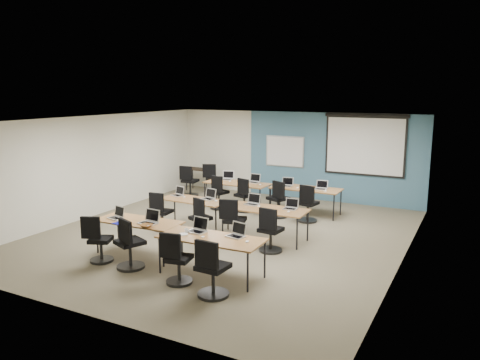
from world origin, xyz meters
The scene contains 58 objects.
floor centered at (0.00, 0.00, 0.00)m, with size 8.00×9.00×0.02m, color #6B6354.
ceiling centered at (0.00, 0.00, 2.70)m, with size 8.00×9.00×0.02m, color white.
wall_back centered at (0.00, 4.50, 1.35)m, with size 8.00×0.04×2.70m, color beige.
wall_front centered at (0.00, -4.50, 1.35)m, with size 8.00×0.04×2.70m, color beige.
wall_left centered at (-4.00, 0.00, 1.35)m, with size 0.04×9.00×2.70m, color beige.
wall_right centered at (4.00, 0.00, 1.35)m, with size 0.04×9.00×2.70m, color beige.
blue_accent_panel centered at (1.25, 4.47, 1.35)m, with size 5.50×0.04×2.70m, color #3D5977.
whiteboard centered at (-0.30, 4.43, 1.45)m, with size 1.28×0.03×0.98m.
projector_screen centered at (2.20, 4.41, 1.89)m, with size 2.40×0.10×1.82m.
training_table_front_left centered at (-0.89, -2.03, 0.69)m, with size 1.81×0.76×0.73m.
training_table_front_right centered at (1.00, -2.29, 0.69)m, with size 1.94×0.81×0.73m.
training_table_mid_left centered at (-0.92, 0.09, 0.68)m, with size 1.70×0.71×0.73m.
training_table_mid_right centered at (0.98, 0.09, 0.69)m, with size 1.93×0.81×0.73m.
training_table_back_left centered at (-0.97, 2.45, 0.69)m, with size 1.90×0.79×0.73m.
training_table_back_right centered at (1.04, 2.66, 0.69)m, with size 1.91×0.80×0.73m.
laptop_0 centered at (-1.41, -2.08, 0.79)m, with size 0.31×0.27×0.24m.
mouse_0 centered at (-1.21, -2.25, 0.74)m, with size 0.06×0.10×0.04m, color white.
task_chair_0 centered at (-1.34, -2.73, 0.39)m, with size 0.49×0.46×0.95m.
laptop_1 centered at (-0.57, -2.07, 0.80)m, with size 0.36×0.31×0.27m.
mouse_1 centered at (-0.43, -2.32, 0.74)m, with size 0.06×0.09×0.03m, color white.
task_chair_1 centered at (-0.55, -2.73, 0.42)m, with size 0.57×0.54×1.01m.
laptop_2 centered at (0.60, -2.10, 0.80)m, with size 0.35×0.30×0.26m.
mouse_2 centered at (0.87, -2.37, 0.74)m, with size 0.06×0.09×0.03m, color white.
task_chair_2 centered at (0.66, -2.90, 0.39)m, with size 0.47×0.47×0.96m.
laptop_3 centered at (1.38, -2.03, 0.79)m, with size 0.32×0.28×0.25m.
mouse_3 centered at (1.70, -2.24, 0.74)m, with size 0.06×0.09×0.03m, color white.
task_chair_3 centered at (1.47, -3.08, 0.42)m, with size 0.53×0.53×1.01m.
laptop_4 centered at (-1.51, 0.27, 0.79)m, with size 0.30×0.25×0.23m.
mouse_4 centered at (-1.25, 0.16, 0.74)m, with size 0.05×0.09×0.03m, color white.
task_chair_4 centered at (-1.54, -0.42, 0.39)m, with size 0.47×0.47×0.96m.
laptop_5 centered at (-0.61, 0.30, 0.79)m, with size 0.33×0.28×0.25m.
mouse_5 centered at (-0.33, 0.16, 0.74)m, with size 0.06×0.10×0.04m, color white.
task_chair_5 centered at (-0.39, -0.48, 0.39)m, with size 0.50×0.47×0.96m.
laptop_6 centered at (0.58, 0.30, 0.79)m, with size 0.32×0.27×0.25m.
mouse_6 centered at (0.80, 0.16, 0.74)m, with size 0.06×0.10×0.04m, color white.
task_chair_6 centered at (0.44, -0.40, 0.41)m, with size 0.53×0.52×1.00m.
laptop_7 centered at (1.52, 0.31, 0.79)m, with size 0.30×0.26×0.23m.
mouse_7 centered at (1.59, 0.03, 0.74)m, with size 0.06×0.10×0.03m, color white.
task_chair_7 centered at (1.44, -0.64, 0.40)m, with size 0.50×0.50×0.98m.
laptop_8 centered at (-1.46, 2.75, 0.79)m, with size 0.34×0.29×0.26m.
mouse_8 centered at (-1.22, 2.49, 0.74)m, with size 0.06×0.10×0.04m, color white.
task_chair_8 centered at (-1.34, 2.01, 0.41)m, with size 0.51×0.51×0.99m.
laptop_9 centered at (-0.54, 2.70, 0.79)m, with size 0.33×0.28×0.25m.
mouse_9 centered at (-0.24, 2.46, 0.74)m, with size 0.06×0.10×0.03m, color white.
task_chair_9 centered at (-0.56, 2.09, 0.40)m, with size 0.49×0.48×0.97m.
laptop_10 centered at (0.49, 2.64, 0.79)m, with size 0.31×0.27×0.24m.
mouse_10 centered at (0.86, 2.53, 0.74)m, with size 0.06×0.09×0.03m, color white.
task_chair_10 centered at (0.52, 1.98, 0.42)m, with size 0.57×0.53×1.01m.
laptop_11 centered at (1.47, 2.69, 0.79)m, with size 0.31×0.26×0.24m.
mouse_11 centered at (1.66, 2.46, 0.74)m, with size 0.06×0.10×0.03m, color white.
task_chair_11 centered at (1.37, 1.91, 0.41)m, with size 0.51×0.51×0.99m.
blue_mousepad centered at (-1.10, -2.36, 0.73)m, with size 0.23×0.19×0.01m, color #07097B.
snack_bowl centered at (-0.45, -2.33, 0.76)m, with size 0.25×0.25×0.06m, color brown.
snack_plate centered at (0.45, -2.38, 0.74)m, with size 0.18×0.18×0.01m, color white.
coffee_cup centered at (0.45, -2.28, 0.77)m, with size 0.06×0.06×0.06m, color white.
utility_table centered at (-3.19, 3.93, 0.65)m, with size 0.91×0.50×0.75m.
spare_chair_a centered at (-2.48, 3.64, 0.42)m, with size 0.56×0.54×1.01m.
spare_chair_b centered at (-3.01, 3.03, 0.41)m, with size 0.52×0.52×1.00m.
Camera 1 is at (5.20, -9.26, 3.34)m, focal length 35.00 mm.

